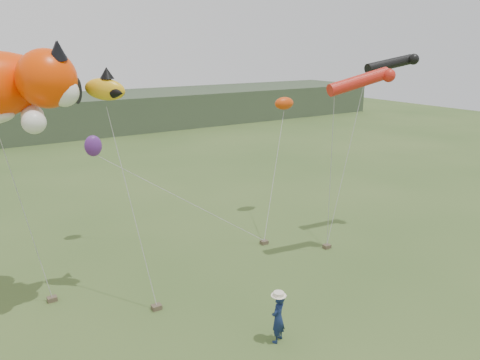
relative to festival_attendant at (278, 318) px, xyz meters
name	(u,v)px	position (x,y,z in m)	size (l,w,h in m)	color
ground	(295,337)	(0.65, -0.14, -0.87)	(120.00, 120.00, 0.00)	#385123
headland	(8,120)	(-2.47, 44.55, 1.05)	(90.00, 13.00, 4.00)	#2D3D28
festival_attendant	(278,318)	(0.00, 0.00, 0.00)	(0.64, 0.42, 1.75)	#132147
sandbag_anchors	(179,289)	(-1.37, 4.82, -0.78)	(16.16, 5.36, 0.18)	brown
fish_kite	(91,89)	(-3.76, 6.40, 7.24)	(2.66, 1.74, 1.27)	gold
tube_kites	(378,72)	(8.82, 4.27, 7.56)	(6.58, 2.60, 1.72)	black
misc_kites	(206,121)	(3.27, 10.81, 4.92)	(11.45, 2.19, 2.41)	#D13E0A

